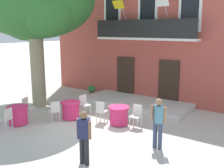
{
  "coord_description": "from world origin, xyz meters",
  "views": [
    {
      "loc": [
        6.44,
        -7.52,
        3.83
      ],
      "look_at": [
        -0.5,
        2.41,
        1.3
      ],
      "focal_mm": 42.26,
      "sensor_mm": 36.0,
      "label": 1
    }
  ],
  "objects_px": {
    "cafe_chair_near_tree_0": "(54,110)",
    "ground_planter_left": "(92,90)",
    "cafe_table_front": "(119,115)",
    "cafe_chair_middle_1": "(27,107)",
    "cafe_chair_front_0": "(136,115)",
    "cafe_table_middle": "(18,115)",
    "cafe_table_near_tree": "(71,110)",
    "pedestrian_near_entrance": "(84,135)",
    "cafe_chair_front_1": "(101,110)",
    "plane_tree": "(34,4)",
    "cafe_chair_middle_0": "(6,118)",
    "cafe_chair_near_tree_1": "(84,104)",
    "pedestrian_mid_plaza": "(158,121)"
  },
  "relations": [
    {
      "from": "cafe_table_front",
      "to": "cafe_chair_front_0",
      "type": "bearing_deg",
      "value": 10.06
    },
    {
      "from": "cafe_table_front",
      "to": "cafe_chair_front_1",
      "type": "bearing_deg",
      "value": -162.26
    },
    {
      "from": "cafe_chair_near_tree_0",
      "to": "cafe_chair_front_0",
      "type": "xyz_separation_m",
      "value": [
        3.09,
        1.44,
        0.0
      ]
    },
    {
      "from": "cafe_chair_front_0",
      "to": "cafe_chair_near_tree_1",
      "type": "bearing_deg",
      "value": 179.61
    },
    {
      "from": "cafe_table_front",
      "to": "cafe_chair_front_0",
      "type": "distance_m",
      "value": 0.77
    },
    {
      "from": "cafe_chair_middle_1",
      "to": "cafe_table_front",
      "type": "distance_m",
      "value": 4.04
    },
    {
      "from": "cafe_chair_near_tree_1",
      "to": "cafe_chair_middle_1",
      "type": "distance_m",
      "value": 2.47
    },
    {
      "from": "cafe_table_middle",
      "to": "cafe_chair_front_1",
      "type": "relative_size",
      "value": 0.95
    },
    {
      "from": "cafe_chair_near_tree_0",
      "to": "cafe_table_front",
      "type": "xyz_separation_m",
      "value": [
        2.34,
        1.31,
        -0.14
      ]
    },
    {
      "from": "plane_tree",
      "to": "cafe_chair_middle_1",
      "type": "distance_m",
      "value": 4.94
    },
    {
      "from": "cafe_table_middle",
      "to": "cafe_chair_near_tree_1",
      "type": "bearing_deg",
      "value": 60.31
    },
    {
      "from": "cafe_chair_middle_0",
      "to": "cafe_chair_front_1",
      "type": "distance_m",
      "value": 3.68
    },
    {
      "from": "cafe_table_middle",
      "to": "ground_planter_left",
      "type": "relative_size",
      "value": 1.47
    },
    {
      "from": "cafe_chair_front_1",
      "to": "pedestrian_mid_plaza",
      "type": "distance_m",
      "value": 3.11
    },
    {
      "from": "cafe_table_middle",
      "to": "cafe_table_front",
      "type": "distance_m",
      "value": 4.11
    },
    {
      "from": "cafe_chair_near_tree_1",
      "to": "pedestrian_near_entrance",
      "type": "bearing_deg",
      "value": -49.11
    },
    {
      "from": "cafe_table_middle",
      "to": "cafe_table_front",
      "type": "xyz_separation_m",
      "value": [
        3.39,
        2.32,
        0.0
      ]
    },
    {
      "from": "cafe_table_front",
      "to": "cafe_chair_front_1",
      "type": "relative_size",
      "value": 0.95
    },
    {
      "from": "plane_tree",
      "to": "ground_planter_left",
      "type": "relative_size",
      "value": 11.8
    },
    {
      "from": "cafe_chair_middle_0",
      "to": "ground_planter_left",
      "type": "relative_size",
      "value": 1.54
    },
    {
      "from": "plane_tree",
      "to": "pedestrian_near_entrance",
      "type": "relative_size",
      "value": 4.35
    },
    {
      "from": "cafe_chair_near_tree_1",
      "to": "cafe_table_middle",
      "type": "distance_m",
      "value": 2.85
    },
    {
      "from": "cafe_chair_middle_1",
      "to": "cafe_chair_front_0",
      "type": "height_order",
      "value": "same"
    },
    {
      "from": "cafe_chair_middle_0",
      "to": "cafe_table_near_tree",
      "type": "bearing_deg",
      "value": 67.56
    },
    {
      "from": "plane_tree",
      "to": "cafe_table_near_tree",
      "type": "distance_m",
      "value": 5.44
    },
    {
      "from": "cafe_chair_middle_1",
      "to": "cafe_table_front",
      "type": "height_order",
      "value": "cafe_chair_middle_1"
    },
    {
      "from": "cafe_chair_middle_0",
      "to": "pedestrian_near_entrance",
      "type": "distance_m",
      "value": 4.11
    },
    {
      "from": "cafe_table_middle",
      "to": "pedestrian_near_entrance",
      "type": "bearing_deg",
      "value": -12.06
    },
    {
      "from": "cafe_chair_middle_0",
      "to": "cafe_chair_front_0",
      "type": "distance_m",
      "value": 4.99
    },
    {
      "from": "cafe_table_near_tree",
      "to": "cafe_chair_front_0",
      "type": "bearing_deg",
      "value": 14.23
    },
    {
      "from": "cafe_chair_near_tree_1",
      "to": "cafe_chair_front_1",
      "type": "xyz_separation_m",
      "value": [
        1.26,
        -0.38,
        0.0
      ]
    },
    {
      "from": "plane_tree",
      "to": "cafe_chair_middle_0",
      "type": "height_order",
      "value": "plane_tree"
    },
    {
      "from": "plane_tree",
      "to": "cafe_chair_middle_0",
      "type": "relative_size",
      "value": 7.65
    },
    {
      "from": "cafe_table_near_tree",
      "to": "cafe_chair_near_tree_0",
      "type": "relative_size",
      "value": 0.95
    },
    {
      "from": "cafe_chair_front_0",
      "to": "pedestrian_near_entrance",
      "type": "bearing_deg",
      "value": -86.2
    },
    {
      "from": "cafe_table_front",
      "to": "pedestrian_near_entrance",
      "type": "distance_m",
      "value": 3.43
    },
    {
      "from": "plane_tree",
      "to": "cafe_chair_middle_1",
      "type": "height_order",
      "value": "plane_tree"
    },
    {
      "from": "cafe_chair_middle_1",
      "to": "pedestrian_near_entrance",
      "type": "relative_size",
      "value": 0.57
    },
    {
      "from": "cafe_table_near_tree",
      "to": "pedestrian_near_entrance",
      "type": "distance_m",
      "value": 4.1
    },
    {
      "from": "cafe_chair_middle_0",
      "to": "cafe_chair_middle_1",
      "type": "relative_size",
      "value": 1.0
    },
    {
      "from": "cafe_chair_front_1",
      "to": "ground_planter_left",
      "type": "bearing_deg",
      "value": 134.21
    },
    {
      "from": "cafe_chair_front_0",
      "to": "ground_planter_left",
      "type": "bearing_deg",
      "value": 147.67
    },
    {
      "from": "cafe_chair_middle_1",
      "to": "cafe_chair_near_tree_1",
      "type": "bearing_deg",
      "value": 46.19
    },
    {
      "from": "cafe_chair_front_0",
      "to": "cafe_table_middle",
      "type": "bearing_deg",
      "value": -149.29
    },
    {
      "from": "cafe_chair_near_tree_0",
      "to": "ground_planter_left",
      "type": "height_order",
      "value": "cafe_chair_near_tree_0"
    },
    {
      "from": "cafe_chair_middle_1",
      "to": "cafe_table_middle",
      "type": "bearing_deg",
      "value": -66.68
    },
    {
      "from": "cafe_table_near_tree",
      "to": "pedestrian_near_entrance",
      "type": "bearing_deg",
      "value": -40.85
    },
    {
      "from": "pedestrian_mid_plaza",
      "to": "cafe_chair_near_tree_1",
      "type": "bearing_deg",
      "value": 163.46
    },
    {
      "from": "cafe_chair_near_tree_1",
      "to": "cafe_chair_front_1",
      "type": "distance_m",
      "value": 1.32
    },
    {
      "from": "cafe_chair_front_1",
      "to": "ground_planter_left",
      "type": "relative_size",
      "value": 1.54
    }
  ]
}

